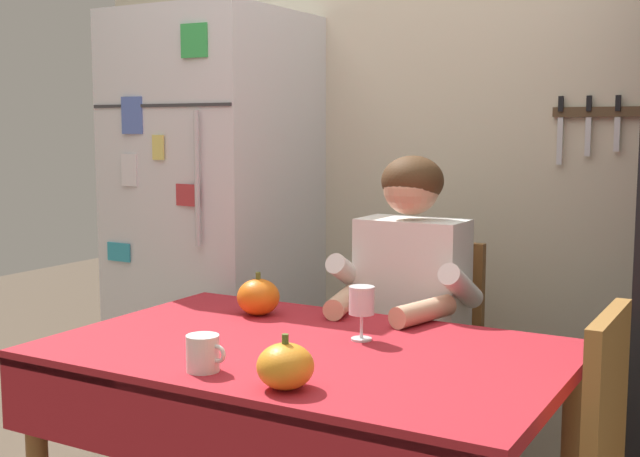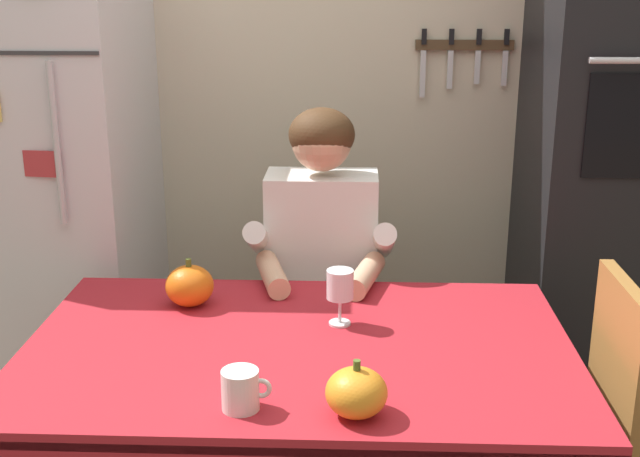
% 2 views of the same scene
% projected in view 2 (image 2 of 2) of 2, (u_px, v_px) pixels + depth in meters
% --- Properties ---
extents(back_wall_assembly, '(3.70, 0.13, 2.60)m').
position_uv_depth(back_wall_assembly, '(332.00, 68.00, 3.11)').
color(back_wall_assembly, beige).
rests_on(back_wall_assembly, ground).
extents(refrigerator, '(0.68, 0.71, 1.80)m').
position_uv_depth(refrigerator, '(47.00, 193.00, 2.90)').
color(refrigerator, silver).
rests_on(refrigerator, ground).
extents(wall_oven, '(0.60, 0.64, 2.10)m').
position_uv_depth(wall_oven, '(619.00, 154.00, 2.82)').
color(wall_oven, black).
rests_on(wall_oven, ground).
extents(dining_table, '(1.40, 0.90, 0.74)m').
position_uv_depth(dining_table, '(298.00, 378.00, 2.09)').
color(dining_table, brown).
rests_on(dining_table, ground).
extents(chair_behind_person, '(0.40, 0.40, 0.93)m').
position_uv_depth(chair_behind_person, '(323.00, 309.00, 2.89)').
color(chair_behind_person, brown).
rests_on(chair_behind_person, ground).
extents(seated_person, '(0.47, 0.55, 1.25)m').
position_uv_depth(seated_person, '(321.00, 267.00, 2.64)').
color(seated_person, '#38384C').
rests_on(seated_person, ground).
extents(coffee_mug, '(0.11, 0.08, 0.09)m').
position_uv_depth(coffee_mug, '(241.00, 390.00, 1.77)').
color(coffee_mug, white).
rests_on(coffee_mug, dining_table).
extents(wine_glass, '(0.07, 0.07, 0.15)m').
position_uv_depth(wine_glass, '(340.00, 287.00, 2.18)').
color(wine_glass, white).
rests_on(wine_glass, dining_table).
extents(pumpkin_large, '(0.13, 0.13, 0.13)m').
position_uv_depth(pumpkin_large, '(356.00, 392.00, 1.74)').
color(pumpkin_large, orange).
rests_on(pumpkin_large, dining_table).
extents(pumpkin_medium, '(0.14, 0.14, 0.14)m').
position_uv_depth(pumpkin_medium, '(190.00, 286.00, 2.32)').
color(pumpkin_medium, orange).
rests_on(pumpkin_medium, dining_table).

